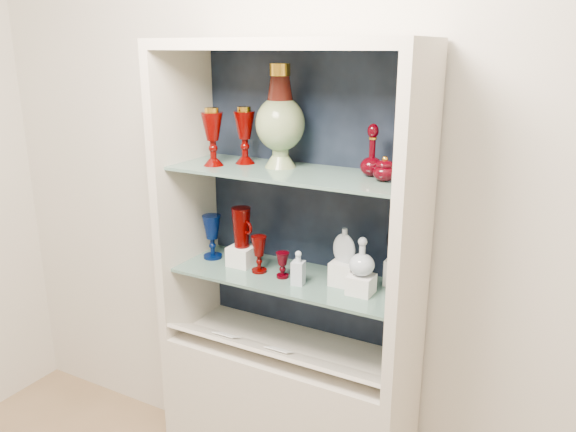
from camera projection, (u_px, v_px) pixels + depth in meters
The scene contains 29 objects.
wall_back at pixel (314, 179), 2.27m from camera, with size 3.50×0.02×2.80m, color beige.
cabinet_base at pixel (288, 425), 2.38m from camera, with size 1.00×0.40×0.75m, color beige.
cabinet_back_panel at pixel (310, 198), 2.26m from camera, with size 0.98×0.02×1.15m, color black.
cabinet_side_left at pixel (186, 194), 2.32m from camera, with size 0.04×0.40×1.15m, color beige.
cabinet_side_right at pixel (413, 228), 1.89m from camera, with size 0.04×0.40×1.15m, color beige.
cabinet_top_cap at pixel (288, 44), 1.93m from camera, with size 1.00×0.40×0.04m, color beige.
shelf_lower at pixel (290, 277), 2.20m from camera, with size 0.92×0.34×0.01m, color slate.
shelf_upper at pixel (291, 172), 2.08m from camera, with size 0.92×0.34×0.01m, color slate.
label_ledge at pixel (274, 352), 2.17m from camera, with size 0.92×0.18×0.01m, color beige.
label_card_0 at pixel (227, 335), 2.27m from camera, with size 0.10×0.07×0.00m, color white.
label_card_1 at pixel (279, 350), 2.15m from camera, with size 0.10×0.07×0.00m, color white.
pedestal_lamp_left at pixel (245, 135), 2.18m from camera, with size 0.08×0.08×0.22m, color #4F0200, non-canonical shape.
pedestal_lamp_right at pixel (213, 137), 2.14m from camera, with size 0.08×0.08×0.22m, color #4F0200, non-canonical shape.
enamel_urn at pixel (280, 116), 2.09m from camera, with size 0.19×0.19×0.38m, color #104C19, non-canonical shape.
ruby_decanter_a at pixel (372, 147), 1.96m from camera, with size 0.08×0.08×0.21m, color #410007, non-canonical shape.
ruby_decanter_b at pixel (409, 147), 1.92m from camera, with size 0.10×0.10×0.23m, color #410007, non-canonical shape.
lidded_bowl at pixel (385, 168), 1.90m from camera, with size 0.08×0.08×0.09m, color #410007, non-canonical shape.
cobalt_goblet at pixel (212, 237), 2.36m from camera, with size 0.08×0.08×0.19m, color #010F3F, non-canonical shape.
ruby_goblet_tall at pixel (259, 254), 2.22m from camera, with size 0.06×0.06×0.15m, color #4F0200, non-canonical shape.
ruby_goblet_small at pixel (283, 265), 2.17m from camera, with size 0.05×0.05×0.10m, color #410007, non-canonical shape.
riser_ruby_pitcher at pixel (242, 256), 2.30m from camera, with size 0.10×0.10×0.08m, color silver.
ruby_pitcher at pixel (241, 227), 2.26m from camera, with size 0.12×0.08×0.16m, color #4F0200, non-canonical shape.
clear_square_bottle at pixel (298, 268), 2.10m from camera, with size 0.05×0.05×0.13m, color #ADBBC8, non-canonical shape.
riser_flat_flask at pixel (343, 273), 2.11m from camera, with size 0.09×0.09×0.09m, color silver.
flat_flask at pixel (344, 245), 2.08m from camera, with size 0.10×0.04×0.14m, color #ADBAC2, non-canonical shape.
riser_clear_round_decanter at pixel (361, 284), 2.03m from camera, with size 0.09×0.09×0.07m, color silver.
clear_round_decanter at pixel (362, 257), 2.00m from camera, with size 0.09×0.09×0.14m, color #ADBBC8, non-canonical shape.
riser_cameo_medallion at pixel (397, 272), 2.10m from camera, with size 0.08×0.08×0.10m, color silver.
cameo_medallion at pixel (398, 244), 2.07m from camera, with size 0.11×0.04×0.13m, color black, non-canonical shape.
Camera 1 is at (0.96, -0.25, 1.91)m, focal length 35.00 mm.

